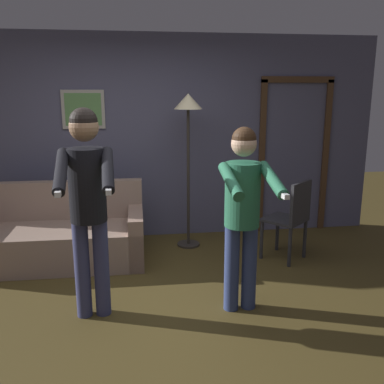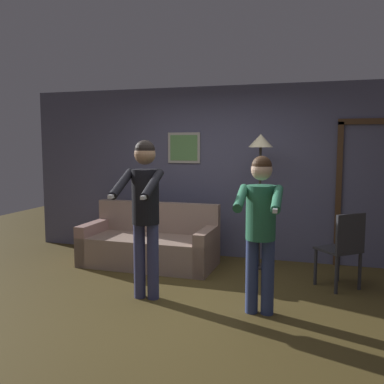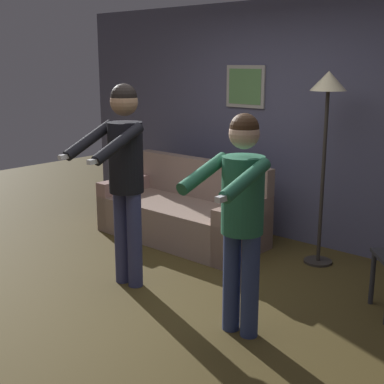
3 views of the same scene
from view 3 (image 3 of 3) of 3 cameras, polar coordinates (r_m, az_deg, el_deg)
The scene contains 6 objects.
ground_plane at distance 4.62m, azimuth -4.13°, elevation -11.28°, with size 12.00×12.00×0.00m, color #4D3F1D.
back_wall_assembly at distance 5.91m, azimuth 10.90°, elevation 7.21°, with size 6.40×0.10×2.60m.
couch at distance 6.01m, azimuth -0.95°, elevation -2.42°, with size 1.91×0.87×0.87m.
torchiere_lamp at distance 5.18m, azimuth 14.22°, elevation 9.03°, with size 0.34×0.34×1.87m.
person_standing_left at distance 4.60m, azimuth -7.24°, elevation 2.81°, with size 0.46×0.72×1.78m.
person_standing_right at distance 3.74m, azimuth 5.26°, elevation -1.55°, with size 0.45×0.68×1.62m.
Camera 3 is at (2.99, -2.93, 1.95)m, focal length 50.00 mm.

